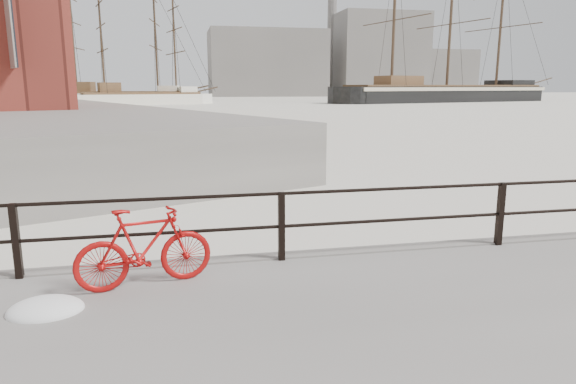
{
  "coord_description": "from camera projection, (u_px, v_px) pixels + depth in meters",
  "views": [
    {
      "loc": [
        -4.87,
        -7.1,
        2.82
      ],
      "look_at": [
        -3.06,
        1.5,
        1.0
      ],
      "focal_mm": 32.0,
      "sensor_mm": 36.0,
      "label": 1
    }
  ],
  "objects": [
    {
      "name": "schooner_mid",
      "position": [
        119.0,
        104.0,
        84.22
      ],
      "size": [
        29.62,
        15.19,
        20.5
      ],
      "primitive_type": null,
      "rotation": [
        0.0,
        0.0,
        -0.11
      ],
      "color": "silver",
      "rests_on": "ground"
    },
    {
      "name": "smokestack",
      "position": [
        332.0,
        22.0,
        156.11
      ],
      "size": [
        2.8,
        2.8,
        44.0
      ],
      "primitive_type": "cylinder",
      "color": "gray",
      "rests_on": "ground"
    },
    {
      "name": "schooner_left",
      "position": [
        143.0,
        104.0,
        81.02
      ],
      "size": [
        26.38,
        17.09,
        18.48
      ],
      "primitive_type": null,
      "rotation": [
        0.0,
        0.0,
        0.27
      ],
      "color": "white",
      "rests_on": "ground"
    },
    {
      "name": "barque_black",
      "position": [
        446.0,
        102.0,
        93.32
      ],
      "size": [
        57.31,
        30.98,
        31.26
      ],
      "primitive_type": null,
      "rotation": [
        0.0,
        0.0,
        0.25
      ],
      "color": "black",
      "rests_on": "ground"
    },
    {
      "name": "industrial_mid",
      "position": [
        377.0,
        55.0,
        155.98
      ],
      "size": [
        26.0,
        20.0,
        24.0
      ],
      "primitive_type": "cube",
      "color": "gray",
      "rests_on": "ground"
    },
    {
      "name": "ground",
      "position": [
        490.0,
        262.0,
        8.36
      ],
      "size": [
        400.0,
        400.0,
        0.0
      ],
      "primitive_type": "plane",
      "color": "white",
      "rests_on": "ground"
    },
    {
      "name": "guardrail",
      "position": [
        500.0,
        214.0,
        8.04
      ],
      "size": [
        28.0,
        0.1,
        1.0
      ],
      "primitive_type": null,
      "color": "black",
      "rests_on": "promenade"
    },
    {
      "name": "industrial_west",
      "position": [
        267.0,
        64.0,
        144.72
      ],
      "size": [
        32.0,
        18.0,
        18.0
      ],
      "primitive_type": "cube",
      "color": "gray",
      "rests_on": "ground"
    },
    {
      "name": "industrial_east",
      "position": [
        438.0,
        73.0,
        166.43
      ],
      "size": [
        20.0,
        16.0,
        14.0
      ],
      "primitive_type": "cube",
      "color": "gray",
      "rests_on": "ground"
    },
    {
      "name": "bicycle",
      "position": [
        144.0,
        247.0,
        6.36
      ],
      "size": [
        1.69,
        0.63,
        1.01
      ],
      "primitive_type": "imported",
      "rotation": [
        0.0,
        0.0,
        0.23
      ],
      "color": "#A90B0B",
      "rests_on": "promenade"
    }
  ]
}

